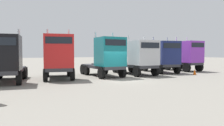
# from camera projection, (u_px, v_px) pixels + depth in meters

# --- Properties ---
(ground) EXTENTS (200.00, 200.00, 0.00)m
(ground) POSITION_uv_depth(u_px,v_px,m) (123.00, 81.00, 18.05)
(ground) COLOR gray
(semi_truck_black) EXTENTS (3.83, 6.76, 4.28)m
(semi_truck_black) POSITION_uv_depth(u_px,v_px,m) (5.00, 59.00, 16.06)
(semi_truck_black) COLOR #333338
(semi_truck_black) RESTS_ON ground
(semi_truck_red) EXTENTS (3.93, 6.37, 4.51)m
(semi_truck_red) POSITION_uv_depth(u_px,v_px,m) (59.00, 57.00, 18.62)
(semi_truck_red) COLOR #333338
(semi_truck_red) RESTS_ON ground
(semi_truck_teal) EXTENTS (2.80, 6.29, 4.43)m
(semi_truck_teal) POSITION_uv_depth(u_px,v_px,m) (107.00, 57.00, 20.60)
(semi_truck_teal) COLOR #333338
(semi_truck_teal) RESTS_ON ground
(semi_truck_silver) EXTENTS (3.18, 6.55, 4.24)m
(semi_truck_silver) POSITION_uv_depth(u_px,v_px,m) (140.00, 57.00, 22.29)
(semi_truck_silver) COLOR #333338
(semi_truck_silver) RESTS_ON ground
(semi_truck_navy) EXTENTS (3.96, 6.55, 4.31)m
(semi_truck_navy) POSITION_uv_depth(u_px,v_px,m) (163.00, 57.00, 24.86)
(semi_truck_navy) COLOR #333338
(semi_truck_navy) RESTS_ON ground
(semi_truck_purple) EXTENTS (2.89, 5.92, 4.48)m
(semi_truck_purple) POSITION_uv_depth(u_px,v_px,m) (187.00, 55.00, 27.42)
(semi_truck_purple) COLOR #333338
(semi_truck_purple) RESTS_ON ground
(traffic_cone_near) EXTENTS (0.36, 0.36, 0.62)m
(traffic_cone_near) POSITION_uv_depth(u_px,v_px,m) (195.00, 72.00, 22.94)
(traffic_cone_near) COLOR #F2590C
(traffic_cone_near) RESTS_ON ground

